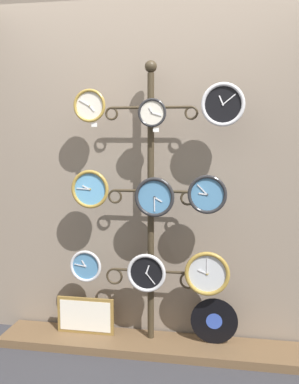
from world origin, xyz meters
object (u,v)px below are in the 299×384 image
object	(u,v)px
clock_middle_center	(155,197)
vinyl_record	(214,321)
clock_middle_left	(90,189)
clock_bottom_right	(207,274)
clock_top_center	(152,113)
picture_frame	(85,316)
clock_top_left	(90,106)
display_stand	(151,247)
clock_middle_right	(207,194)
clock_bottom_center	(146,273)
clock_bottom_left	(86,266)
clock_top_right	(223,105)

from	to	relation	value
clock_middle_center	vinyl_record	distance (m)	0.98
clock_middle_left	clock_bottom_right	size ratio (longest dim) A/B	0.88
clock_top_center	picture_frame	xyz separation A→B (m)	(-0.52, 0.06, -1.49)
clock_top_left	picture_frame	size ratio (longest dim) A/B	0.53
clock_middle_left	clock_top_left	bearing A→B (deg)	59.03
display_stand	picture_frame	size ratio (longest dim) A/B	4.71
clock_middle_right	clock_bottom_center	xyz separation A→B (m)	(-0.42, 0.03, -0.57)
clock_middle_right	clock_bottom_center	bearing A→B (deg)	175.45
display_stand	vinyl_record	xyz separation A→B (m)	(0.46, -0.02, -0.51)
clock_middle_right	clock_bottom_center	world-z (taller)	clock_middle_right
clock_middle_left	clock_bottom_right	distance (m)	1.00
clock_bottom_left	clock_bottom_right	distance (m)	0.87
clock_middle_left	clock_top_right	bearing A→B (deg)	-1.36
clock_top_center	clock_bottom_center	world-z (taller)	clock_top_center
clock_top_left	clock_top_right	size ratio (longest dim) A/B	0.81
clock_middle_left	vinyl_record	bearing A→B (deg)	4.20
clock_top_left	vinyl_record	size ratio (longest dim) A/B	0.69
clock_top_center	clock_top_right	distance (m)	0.47
clock_middle_center	clock_middle_right	xyz separation A→B (m)	(0.36, -0.03, 0.03)
display_stand	vinyl_record	world-z (taller)	display_stand
clock_middle_right	vinyl_record	size ratio (longest dim) A/B	0.78
clock_top_right	clock_middle_left	distance (m)	1.08
clock_bottom_right	picture_frame	distance (m)	0.99
clock_middle_center	clock_bottom_left	bearing A→B (deg)	178.69
clock_middle_left	picture_frame	xyz separation A→B (m)	(-0.07, 0.06, -0.96)
clock_top_center	vinyl_record	world-z (taller)	clock_top_center
clock_bottom_center	picture_frame	size ratio (longest dim) A/B	0.64
clock_bottom_left	clock_middle_center	bearing A→B (deg)	-1.31
clock_top_right	clock_bottom_right	world-z (taller)	clock_top_right
clock_top_right	clock_middle_right	bearing A→B (deg)	-173.23
display_stand	clock_bottom_right	size ratio (longest dim) A/B	6.56
clock_bottom_left	picture_frame	distance (m)	0.40
clock_middle_right	clock_bottom_left	bearing A→B (deg)	177.52
display_stand	clock_middle_center	distance (m)	0.39
clock_top_left	clock_bottom_left	bearing A→B (deg)	-177.66
clock_bottom_left	clock_bottom_center	bearing A→B (deg)	-0.54
display_stand	clock_middle_right	bearing A→B (deg)	-15.75
clock_middle_center	clock_bottom_center	distance (m)	0.54
clock_top_center	clock_bottom_left	size ratio (longest dim) A/B	0.83
clock_middle_right	clock_bottom_right	size ratio (longest dim) A/B	0.84
clock_top_center	clock_bottom_left	bearing A→B (deg)	179.04
clock_bottom_left	vinyl_record	xyz separation A→B (m)	(0.92, 0.06, -0.37)
clock_middle_left	clock_bottom_left	world-z (taller)	clock_middle_left
display_stand	clock_top_right	bearing A→B (deg)	-11.75
clock_middle_center	picture_frame	xyz separation A→B (m)	(-0.53, 0.07, -0.92)
clock_top_right	clock_middle_left	size ratio (longest dim) A/B	1.04
clock_bottom_left	clock_bottom_right	size ratio (longest dim) A/B	0.75
clock_bottom_right	clock_middle_right	bearing A→B (deg)	-101.50
picture_frame	clock_bottom_center	bearing A→B (deg)	-7.24
clock_middle_center	picture_frame	world-z (taller)	clock_middle_center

